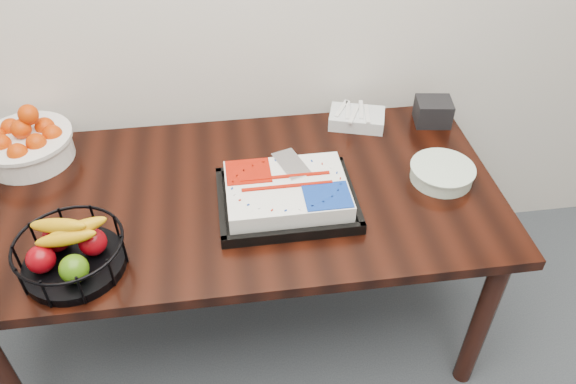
{
  "coord_description": "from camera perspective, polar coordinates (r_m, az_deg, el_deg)",
  "views": [
    {
      "loc": [
        -0.03,
        0.53,
        2.03
      ],
      "look_at": [
        0.15,
        1.88,
        0.83
      ],
      "focal_mm": 35.0,
      "sensor_mm": 36.0,
      "label": 1
    }
  ],
  "objects": [
    {
      "name": "plate_stack",
      "position": [
        2.05,
        15.36,
        1.87
      ],
      "size": [
        0.23,
        0.23,
        0.06
      ],
      "color": "white",
      "rests_on": "table"
    },
    {
      "name": "napkin_box",
      "position": [
        2.33,
        14.51,
        7.92
      ],
      "size": [
        0.15,
        0.14,
        0.1
      ],
      "primitive_type": "cube",
      "rotation": [
        0.0,
        0.0,
        -0.15
      ],
      "color": "black",
      "rests_on": "table"
    },
    {
      "name": "fork_bag",
      "position": [
        2.27,
        7.01,
        7.47
      ],
      "size": [
        0.25,
        0.2,
        0.06
      ],
      "color": "silver",
      "rests_on": "table"
    },
    {
      "name": "tangerine_bowl",
      "position": [
        2.25,
        -25.18,
        4.93
      ],
      "size": [
        0.33,
        0.33,
        0.21
      ],
      "color": "white",
      "rests_on": "table"
    },
    {
      "name": "table",
      "position": [
        2.01,
        -4.83,
        -1.84
      ],
      "size": [
        1.8,
        0.9,
        0.75
      ],
      "color": "black",
      "rests_on": "ground"
    },
    {
      "name": "cake_tray",
      "position": [
        1.87,
        -0.12,
        -0.25
      ],
      "size": [
        0.46,
        0.37,
        0.09
      ],
      "color": "black",
      "rests_on": "table"
    },
    {
      "name": "fruit_basket",
      "position": [
        1.76,
        -21.23,
        -5.64
      ],
      "size": [
        0.32,
        0.32,
        0.17
      ],
      "color": "black",
      "rests_on": "table"
    }
  ]
}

